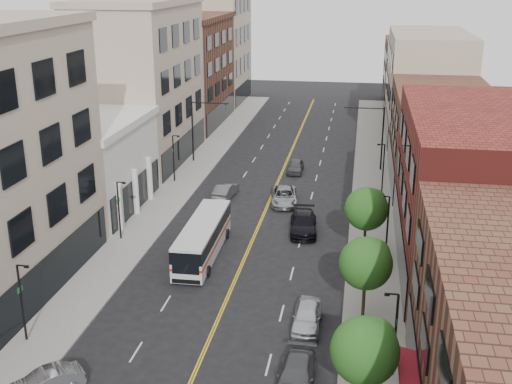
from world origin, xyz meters
The scene contains 29 objects.
sidewalk_left centered at (-10.00, 35.00, 0.07)m, with size 4.00×110.00×0.15m, color gray.
sidewalk_right centered at (10.00, 35.00, 0.07)m, with size 4.00×110.00×0.15m, color gray.
bldg_l_white centered at (-17.00, 31.00, 4.00)m, with size 10.00×14.00×8.00m, color silver.
bldg_l_far_a centered at (-17.00, 48.00, 9.00)m, with size 10.00×20.00×18.00m, color tan.
bldg_l_far_b centered at (-17.00, 68.00, 7.50)m, with size 10.00×20.00×15.00m, color brown.
bldg_l_far_c centered at (-17.00, 86.00, 10.00)m, with size 10.00×16.00×20.00m, color tan.
bldg_r_mid centered at (17.00, 24.00, 6.00)m, with size 10.00×22.00×12.00m, color maroon.
bldg_r_far_a centered at (17.00, 45.00, 5.00)m, with size 10.00×20.00×10.00m, color brown.
bldg_r_far_b centered at (17.00, 66.00, 7.00)m, with size 10.00×22.00×14.00m, color tan.
bldg_r_far_c centered at (17.00, 86.00, 5.50)m, with size 10.00×18.00×11.00m, color brown.
tree_r_1 centered at (9.39, 4.07, 4.13)m, with size 3.40×3.40×5.59m.
tree_r_2 centered at (9.39, 14.07, 4.13)m, with size 3.40×3.40×5.59m.
tree_r_3 centered at (9.39, 24.07, 4.13)m, with size 3.40×3.40×5.59m.
lamp_l_1 centered at (-10.95, 8.00, 2.97)m, with size 0.81×0.55×5.05m.
lamp_l_2 centered at (-10.95, 24.00, 2.97)m, with size 0.81×0.55×5.05m.
lamp_l_3 centered at (-10.95, 40.00, 2.97)m, with size 0.81×0.55×5.05m.
lamp_r_1 centered at (10.95, 8.00, 2.97)m, with size 0.81×0.55×5.05m.
lamp_r_2 centered at (10.95, 24.00, 2.97)m, with size 0.81×0.55×5.05m.
lamp_r_3 centered at (10.95, 40.00, 2.97)m, with size 0.81×0.55×5.05m.
signal_mast_left centered at (-10.27, 48.00, 4.65)m, with size 4.49×0.18×7.20m.
signal_mast_right centered at (10.27, 48.00, 4.65)m, with size 4.49×0.18×7.20m.
city_bus centered at (-3.36, 22.08, 1.64)m, with size 2.78×11.01×2.82m.
car_angle_b centered at (-7.40, 3.37, 0.67)m, with size 1.43×4.10×1.35m, color #999BA0.
car_parked_mid centered at (5.80, 6.11, 0.72)m, with size 2.01×4.95×1.44m, color #45464A.
car_parked_far centered at (5.80, 12.53, 0.76)m, with size 1.79×4.44×1.51m, color silver.
car_lane_behind centered at (-4.51, 36.10, 0.73)m, with size 1.54×4.41×1.45m, color #4C4B50.
car_lane_a centered at (4.07, 28.27, 0.81)m, with size 2.27×5.59×1.62m, color black.
car_lane_b centered at (1.50, 35.25, 0.75)m, with size 2.50×5.42×1.51m, color gray.
car_lane_c centered at (1.50, 45.71, 0.71)m, with size 1.68×4.17×1.42m, color #444448.
Camera 1 is at (8.52, -23.43, 21.45)m, focal length 45.00 mm.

